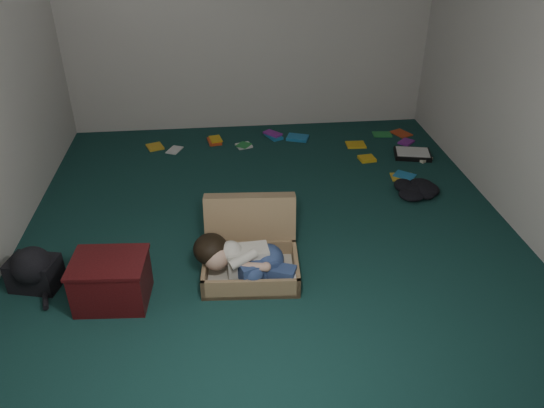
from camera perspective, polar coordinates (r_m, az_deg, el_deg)
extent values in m
plane|color=#133734|center=(4.34, -0.21, -2.95)|extent=(4.50, 4.50, 0.00)
plane|color=silver|center=(5.95, -2.59, 20.04)|extent=(4.50, 0.00, 4.50)
plane|color=silver|center=(1.78, 7.21, -8.30)|extent=(4.50, 0.00, 4.50)
plane|color=silver|center=(4.44, 27.14, 13.02)|extent=(0.00, 4.50, 4.50)
cube|color=#937651|center=(3.81, -2.30, -6.99)|extent=(0.71, 0.53, 0.15)
cube|color=beige|center=(3.84, -2.29, -7.44)|extent=(0.65, 0.47, 0.02)
cube|color=#937651|center=(3.98, -2.36, -2.34)|extent=(0.69, 0.25, 0.50)
cube|color=silver|center=(3.75, -2.62, -6.12)|extent=(0.30, 0.18, 0.21)
sphere|color=tan|center=(3.70, -6.03, -5.72)|extent=(0.18, 0.18, 0.18)
ellipsoid|color=black|center=(3.72, -6.61, -4.82)|extent=(0.24, 0.26, 0.21)
ellipsoid|color=navy|center=(3.75, -0.40, -5.99)|extent=(0.22, 0.26, 0.21)
cube|color=navy|center=(3.67, -1.56, -7.13)|extent=(0.28, 0.20, 0.14)
cube|color=navy|center=(3.69, 0.72, -7.47)|extent=(0.26, 0.19, 0.11)
sphere|color=white|center=(3.73, 2.12, -7.39)|extent=(0.11, 0.11, 0.11)
sphere|color=white|center=(3.68, 2.19, -8.16)|extent=(0.10, 0.10, 0.10)
cylinder|color=tan|center=(3.62, -1.87, -6.75)|extent=(0.18, 0.07, 0.06)
cube|color=#400D0F|center=(3.73, -16.86, -8.06)|extent=(0.49, 0.40, 0.31)
cube|color=#400D0F|center=(3.63, -17.26, -5.99)|extent=(0.51, 0.42, 0.02)
cube|color=black|center=(5.75, 14.87, 5.21)|extent=(0.42, 0.35, 0.05)
cube|color=white|center=(5.74, 14.90, 5.45)|extent=(0.38, 0.31, 0.01)
cube|color=gold|center=(5.90, -12.47, 6.02)|extent=(0.19, 0.14, 0.02)
cube|color=#C63F1A|center=(5.92, -6.22, 6.71)|extent=(0.24, 0.23, 0.02)
cube|color=white|center=(5.79, -3.05, 6.28)|extent=(0.19, 0.22, 0.02)
cube|color=#2075B1|center=(5.97, 2.76, 7.07)|extent=(0.20, 0.23, 0.02)
cube|color=gold|center=(5.88, 9.00, 6.33)|extent=(0.24, 0.22, 0.02)
cube|color=#24863A|center=(6.20, 11.75, 7.37)|extent=(0.20, 0.16, 0.02)
cube|color=purple|center=(6.05, 14.24, 6.47)|extent=(0.24, 0.23, 0.02)
cube|color=beige|center=(5.73, 15.65, 4.85)|extent=(0.18, 0.21, 0.02)
cube|color=gold|center=(5.29, 13.83, 2.86)|extent=(0.21, 0.23, 0.02)
cube|color=#C63F1A|center=(6.28, 13.72, 7.42)|extent=(0.23, 0.21, 0.02)
cube|color=white|center=(5.79, -10.44, 5.77)|extent=(0.21, 0.17, 0.02)
cube|color=#2075B1|center=(6.01, 0.17, 7.28)|extent=(0.23, 0.24, 0.02)
cube|color=gold|center=(5.57, 10.16, 4.77)|extent=(0.16, 0.20, 0.02)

